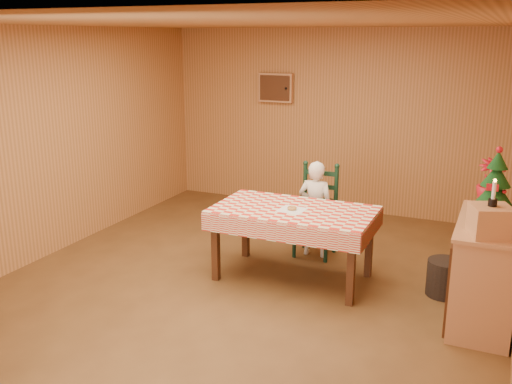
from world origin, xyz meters
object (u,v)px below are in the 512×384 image
(dining_table, at_px, (294,216))
(christmas_tree, at_px, (496,184))
(ladder_chair, at_px, (317,212))
(shelf_unit, at_px, (484,271))
(crate, at_px, (490,221))
(seated_child, at_px, (315,209))
(storage_bin, at_px, (445,278))

(dining_table, bearing_deg, christmas_tree, 3.03)
(dining_table, relative_size, christmas_tree, 2.67)
(ladder_chair, xyz_separation_m, shelf_unit, (1.87, -0.94, -0.04))
(christmas_tree, bearing_deg, crate, -90.00)
(dining_table, relative_size, ladder_chair, 1.53)
(dining_table, distance_m, ladder_chair, 0.81)
(dining_table, bearing_deg, seated_child, 90.00)
(storage_bin, bearing_deg, dining_table, -171.50)
(christmas_tree, bearing_deg, shelf_unit, -91.98)
(crate, bearing_deg, storage_bin, 114.78)
(christmas_tree, bearing_deg, storage_bin, 160.41)
(shelf_unit, relative_size, christmas_tree, 2.00)
(crate, height_order, storage_bin, crate)
(crate, height_order, christmas_tree, christmas_tree)
(shelf_unit, bearing_deg, christmas_tree, 88.02)
(seated_child, bearing_deg, storage_bin, 161.70)
(seated_child, relative_size, christmas_tree, 1.81)
(shelf_unit, distance_m, christmas_tree, 0.79)
(shelf_unit, bearing_deg, dining_table, 175.41)
(crate, bearing_deg, ladder_chair, 144.57)
(storage_bin, bearing_deg, ladder_chair, 159.79)
(ladder_chair, relative_size, shelf_unit, 0.87)
(seated_child, bearing_deg, shelf_unit, 154.80)
(seated_child, height_order, storage_bin, seated_child)
(dining_table, distance_m, storage_bin, 1.62)
(crate, relative_size, storage_bin, 0.83)
(crate, bearing_deg, seated_child, 145.74)
(storage_bin, bearing_deg, shelf_unit, -47.14)
(ladder_chair, bearing_deg, crate, -35.43)
(christmas_tree, bearing_deg, seated_child, 161.45)
(ladder_chair, distance_m, shelf_unit, 2.09)
(shelf_unit, distance_m, storage_bin, 0.59)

